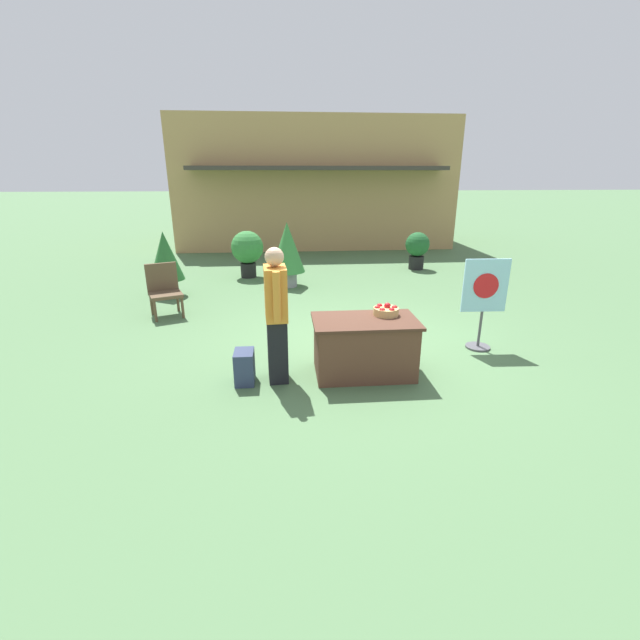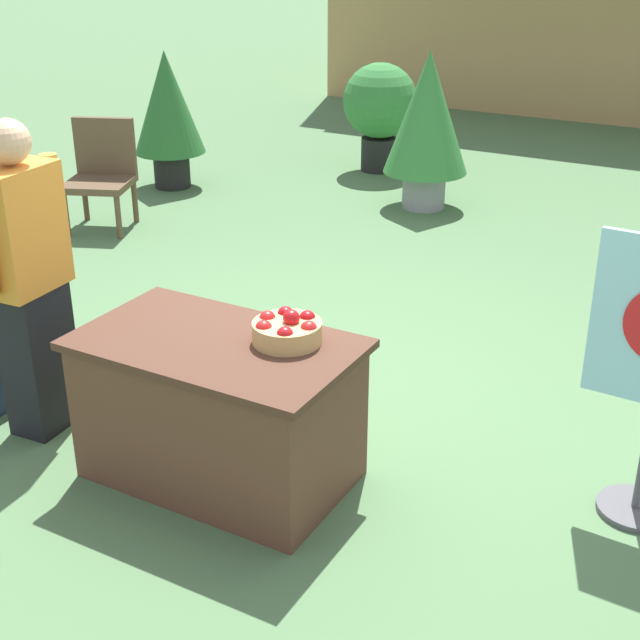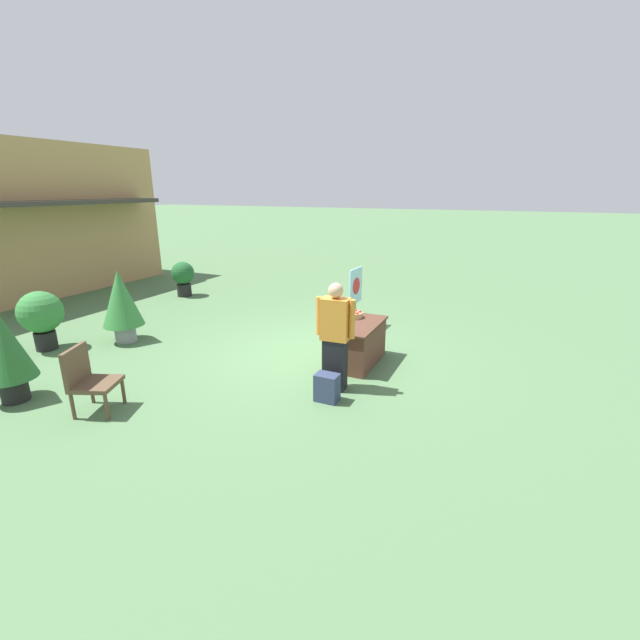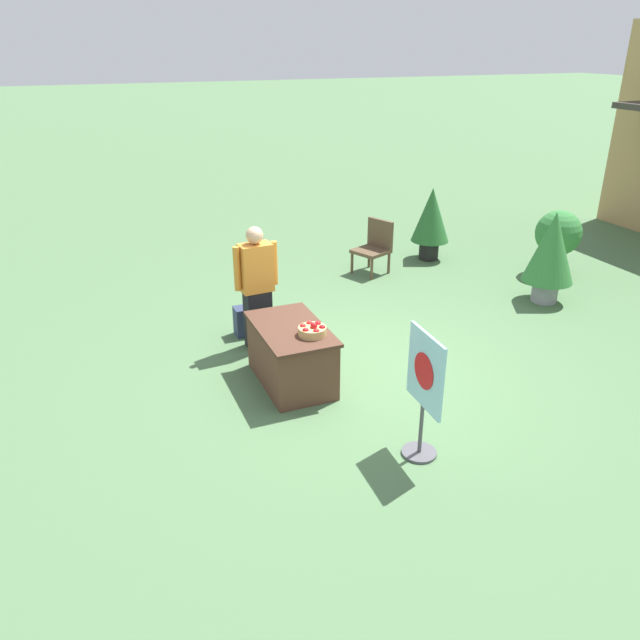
# 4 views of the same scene
# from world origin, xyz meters

# --- Properties ---
(ground_plane) EXTENTS (120.00, 120.00, 0.00)m
(ground_plane) POSITION_xyz_m (0.00, 0.00, 0.00)
(ground_plane) COLOR #4C7047
(display_table) EXTENTS (1.34, 0.79, 0.75)m
(display_table) POSITION_xyz_m (0.03, -0.96, 0.38)
(display_table) COLOR brown
(display_table) RESTS_ON ground_plane
(apple_basket) EXTENTS (0.33, 0.33, 0.16)m
(apple_basket) POSITION_xyz_m (0.33, -0.80, 0.81)
(apple_basket) COLOR tan
(apple_basket) RESTS_ON display_table
(person_visitor) EXTENTS (0.29, 0.61, 1.69)m
(person_visitor) POSITION_xyz_m (-1.09, -1.04, 0.87)
(person_visitor) COLOR black
(person_visitor) RESTS_ON ground_plane
(backpack) EXTENTS (0.24, 0.34, 0.42)m
(backpack) POSITION_xyz_m (-1.51, -1.09, 0.21)
(backpack) COLOR #2D3856
(backpack) RESTS_ON ground_plane
(poster_board) EXTENTS (0.66, 0.36, 1.36)m
(poster_board) POSITION_xyz_m (1.91, -0.26, 0.76)
(poster_board) COLOR #4C4C51
(poster_board) RESTS_ON ground_plane
(patio_chair) EXTENTS (0.72, 0.72, 0.95)m
(patio_chair) POSITION_xyz_m (-3.18, 1.79, 0.52)
(patio_chair) COLOR brown
(patio_chair) RESTS_ON ground_plane
(potted_plant_near_right) EXTENTS (0.72, 0.72, 1.38)m
(potted_plant_near_right) POSITION_xyz_m (-3.44, 3.10, 0.81)
(potted_plant_near_right) COLOR black
(potted_plant_near_right) RESTS_ON ground_plane
(potted_plant_far_right) EXTENTS (0.80, 0.80, 1.16)m
(potted_plant_far_right) POSITION_xyz_m (-1.87, 4.74, 0.70)
(potted_plant_far_right) COLOR black
(potted_plant_far_right) RESTS_ON ground_plane
(potted_plant_near_left) EXTENTS (0.79, 0.79, 1.47)m
(potted_plant_near_left) POSITION_xyz_m (-0.89, 3.71, 0.86)
(potted_plant_near_left) COLOR gray
(potted_plant_near_left) RESTS_ON ground_plane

